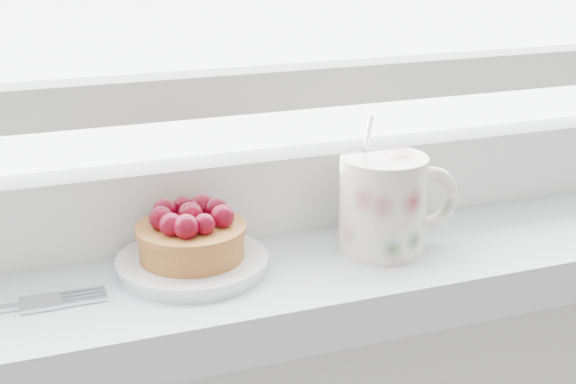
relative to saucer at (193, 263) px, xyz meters
name	(u,v)px	position (x,y,z in m)	size (l,w,h in m)	color
saucer	(193,263)	(0.00, 0.00, 0.00)	(0.12, 0.12, 0.01)	white
raspberry_tart	(191,233)	(0.00, 0.00, 0.03)	(0.09, 0.09, 0.05)	brown
floral_mug	(386,202)	(0.17, -0.02, 0.04)	(0.11, 0.08, 0.12)	silver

